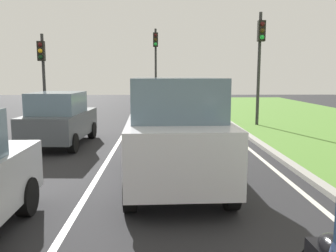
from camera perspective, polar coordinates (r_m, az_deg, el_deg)
The scene contains 9 objects.
ground_plane at distance 12.29m, azimuth -4.81°, elevation -2.76°, with size 60.00×60.00×0.00m, color #262628.
lane_line_center at distance 12.36m, azimuth -8.06°, elevation -2.74°, with size 0.12×32.00×0.01m, color silver.
lane_line_right_edge at distance 12.60m, azimuth 11.77°, elevation -2.62°, with size 0.12×32.00×0.01m, color silver.
curb_right at distance 12.71m, azimuth 13.98°, elevation -2.34°, with size 0.24×48.00×0.12m, color #9E9B93.
car_suv_ahead at distance 7.48m, azimuth 1.06°, elevation -0.78°, with size 2.09×4.56×2.28m.
car_hatchback_far at distance 12.30m, azimuth -17.05°, elevation 1.07°, with size 1.85×3.76×1.78m.
traffic_light_near_right at distance 16.64m, azimuth 14.63°, elevation 11.54°, with size 0.32×0.50×5.10m.
traffic_light_overhead_left at distance 17.71m, azimuth -19.59°, elevation 9.29°, with size 0.32×0.50×4.23m.
traffic_light_far_median at distance 23.52m, azimuth -2.00°, elevation 11.23°, with size 0.32×0.50×5.31m.
Camera 1 is at (0.75, 1.95, 2.34)m, focal length 37.81 mm.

